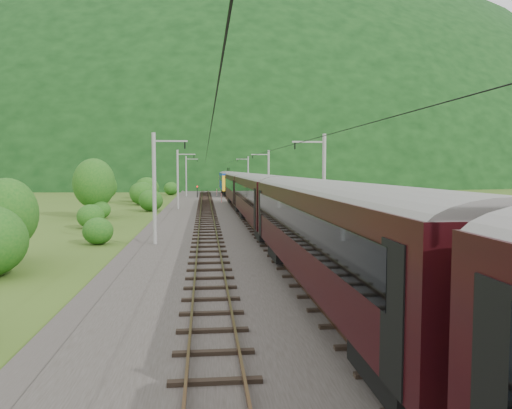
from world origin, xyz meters
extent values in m
plane|color=#39561B|center=(0.00, 0.00, 0.00)|extent=(600.00, 600.00, 0.00)
cube|color=#38332D|center=(0.00, 10.00, 0.15)|extent=(14.00, 220.00, 0.30)
cube|color=brown|center=(-3.12, 10.00, 0.49)|extent=(0.08, 220.00, 0.15)
cube|color=brown|center=(-1.68, 10.00, 0.49)|extent=(0.08, 220.00, 0.15)
cube|color=black|center=(-2.40, 10.00, 0.36)|extent=(2.40, 220.00, 0.12)
cube|color=brown|center=(1.68, 10.00, 0.49)|extent=(0.08, 220.00, 0.15)
cube|color=brown|center=(3.12, 10.00, 0.49)|extent=(0.08, 220.00, 0.15)
cube|color=black|center=(2.40, 10.00, 0.36)|extent=(2.40, 220.00, 0.12)
cylinder|color=gray|center=(-6.20, 0.00, 4.30)|extent=(0.28, 0.28, 8.00)
cube|color=gray|center=(-5.00, 0.00, 7.70)|extent=(2.40, 0.12, 0.12)
cylinder|color=black|center=(-4.00, 0.00, 7.40)|extent=(0.10, 0.10, 0.50)
cylinder|color=gray|center=(-6.20, 32.00, 4.30)|extent=(0.28, 0.28, 8.00)
cube|color=gray|center=(-5.00, 32.00, 7.70)|extent=(2.40, 0.12, 0.12)
cylinder|color=black|center=(-4.00, 32.00, 7.40)|extent=(0.10, 0.10, 0.50)
cylinder|color=gray|center=(-6.20, 64.00, 4.30)|extent=(0.28, 0.28, 8.00)
cube|color=gray|center=(-5.00, 64.00, 7.70)|extent=(2.40, 0.12, 0.12)
cylinder|color=black|center=(-4.00, 64.00, 7.40)|extent=(0.10, 0.10, 0.50)
cylinder|color=gray|center=(-6.20, 96.00, 4.30)|extent=(0.28, 0.28, 8.00)
cube|color=gray|center=(-5.00, 96.00, 7.70)|extent=(2.40, 0.12, 0.12)
cylinder|color=black|center=(-4.00, 96.00, 7.40)|extent=(0.10, 0.10, 0.50)
cylinder|color=gray|center=(-6.20, 128.00, 4.30)|extent=(0.28, 0.28, 8.00)
cube|color=gray|center=(-5.00, 128.00, 7.70)|extent=(2.40, 0.12, 0.12)
cylinder|color=black|center=(-4.00, 128.00, 7.40)|extent=(0.10, 0.10, 0.50)
cylinder|color=gray|center=(6.20, 0.00, 4.30)|extent=(0.28, 0.28, 8.00)
cube|color=gray|center=(5.00, 0.00, 7.70)|extent=(2.40, 0.12, 0.12)
cylinder|color=black|center=(4.00, 0.00, 7.40)|extent=(0.10, 0.10, 0.50)
cylinder|color=gray|center=(6.20, 32.00, 4.30)|extent=(0.28, 0.28, 8.00)
cube|color=gray|center=(5.00, 32.00, 7.70)|extent=(2.40, 0.12, 0.12)
cylinder|color=black|center=(4.00, 32.00, 7.40)|extent=(0.10, 0.10, 0.50)
cylinder|color=gray|center=(6.20, 64.00, 4.30)|extent=(0.28, 0.28, 8.00)
cube|color=gray|center=(5.00, 64.00, 7.70)|extent=(2.40, 0.12, 0.12)
cylinder|color=black|center=(4.00, 64.00, 7.40)|extent=(0.10, 0.10, 0.50)
cylinder|color=gray|center=(6.20, 96.00, 4.30)|extent=(0.28, 0.28, 8.00)
cube|color=gray|center=(5.00, 96.00, 7.70)|extent=(2.40, 0.12, 0.12)
cylinder|color=black|center=(4.00, 96.00, 7.40)|extent=(0.10, 0.10, 0.50)
cylinder|color=gray|center=(6.20, 128.00, 4.30)|extent=(0.28, 0.28, 8.00)
cube|color=gray|center=(5.00, 128.00, 7.70)|extent=(2.40, 0.12, 0.12)
cylinder|color=black|center=(4.00, 128.00, 7.40)|extent=(0.10, 0.10, 0.50)
cylinder|color=black|center=(-2.40, 10.00, 7.10)|extent=(0.03, 198.00, 0.03)
cylinder|color=black|center=(2.40, 10.00, 7.10)|extent=(0.03, 198.00, 0.03)
ellipsoid|color=black|center=(0.00, 260.00, 0.00)|extent=(504.00, 360.00, 244.00)
ellipsoid|color=black|center=(-120.00, 300.00, 0.00)|extent=(336.00, 280.00, 132.00)
cube|color=black|center=(2.40, -16.64, 3.21)|extent=(3.19, 24.20, 3.30)
cylinder|color=gray|center=(2.40, -16.64, 4.70)|extent=(3.19, 24.08, 3.19)
cube|color=black|center=(0.78, -16.64, 3.61)|extent=(0.05, 21.30, 1.27)
cube|color=black|center=(4.02, -16.64, 3.61)|extent=(0.05, 21.30, 1.27)
cube|color=black|center=(2.40, -25.11, 1.07)|extent=(2.42, 3.52, 0.99)
cube|color=black|center=(2.40, -8.17, 1.07)|extent=(2.42, 3.52, 0.99)
cube|color=black|center=(2.40, 8.48, 3.21)|extent=(3.19, 24.20, 3.30)
cylinder|color=gray|center=(2.40, 8.48, 4.70)|extent=(3.19, 24.08, 3.19)
cube|color=black|center=(0.78, 8.48, 3.61)|extent=(0.05, 21.30, 1.27)
cube|color=black|center=(4.02, 8.48, 3.61)|extent=(0.05, 21.30, 1.27)
cube|color=black|center=(2.40, 0.01, 1.07)|extent=(2.42, 3.52, 0.99)
cube|color=black|center=(2.40, 16.95, 1.07)|extent=(2.42, 3.52, 0.99)
cube|color=black|center=(2.40, 33.60, 3.21)|extent=(3.19, 24.20, 3.30)
cylinder|color=gray|center=(2.40, 33.60, 4.70)|extent=(3.19, 24.08, 3.19)
cube|color=black|center=(0.78, 33.60, 3.61)|extent=(0.05, 21.30, 1.27)
cube|color=black|center=(4.02, 33.60, 3.61)|extent=(0.05, 21.30, 1.27)
cube|color=black|center=(2.40, 25.13, 1.07)|extent=(2.42, 3.52, 0.99)
cube|color=black|center=(2.40, 42.07, 1.07)|extent=(2.42, 3.52, 0.99)
cube|color=navy|center=(2.40, 68.62, 3.21)|extent=(3.19, 19.80, 3.30)
cylinder|color=gray|center=(2.40, 68.62, 4.70)|extent=(3.19, 19.70, 3.19)
cube|color=black|center=(0.78, 68.62, 3.61)|extent=(0.05, 17.43, 1.27)
cube|color=black|center=(4.02, 68.62, 3.61)|extent=(0.05, 17.43, 1.27)
cube|color=black|center=(2.40, 61.69, 1.07)|extent=(2.42, 3.52, 0.99)
cube|color=black|center=(2.40, 75.55, 1.07)|extent=(2.42, 3.52, 0.99)
cube|color=gold|center=(2.40, 78.32, 2.99)|extent=(3.25, 0.50, 2.97)
cube|color=gold|center=(2.40, 58.92, 2.99)|extent=(3.25, 0.50, 2.97)
cube|color=black|center=(2.40, 71.62, 5.47)|extent=(0.08, 1.60, 0.99)
cylinder|color=red|center=(-0.12, 64.71, 1.03)|extent=(0.15, 0.15, 1.45)
cylinder|color=red|center=(0.15, 44.53, 1.05)|extent=(0.16, 0.16, 1.50)
cylinder|color=black|center=(-3.97, 59.24, 1.31)|extent=(0.14, 0.14, 2.02)
sphere|color=red|center=(-3.97, 59.24, 2.37)|extent=(0.24, 0.24, 0.24)
ellipsoid|color=#195115|center=(-10.66, 2.22, 1.03)|extent=(2.28, 2.28, 2.06)
ellipsoid|color=#195115|center=(-13.52, 12.80, 1.16)|extent=(2.59, 2.59, 2.33)
ellipsoid|color=#195115|center=(-14.54, 22.57, 1.01)|extent=(2.25, 2.25, 2.02)
ellipsoid|color=#195115|center=(-9.84, 32.11, 1.46)|extent=(3.25, 3.25, 2.93)
ellipsoid|color=#195115|center=(-12.37, 44.12, 1.83)|extent=(4.07, 4.07, 3.67)
ellipsoid|color=#195115|center=(-13.76, 52.17, 1.69)|extent=(3.75, 3.75, 3.37)
ellipsoid|color=#195115|center=(-13.70, 62.17, 2.07)|extent=(4.60, 4.60, 4.14)
ellipsoid|color=#195115|center=(-9.86, 74.43, 1.44)|extent=(3.21, 3.21, 2.89)
ellipsoid|color=#195115|center=(-15.43, 82.26, 1.16)|extent=(2.58, 2.58, 2.32)
ellipsoid|color=#195115|center=(-12.04, 92.01, 1.39)|extent=(3.08, 3.08, 2.77)
cylinder|color=black|center=(-14.54, -4.78, 1.40)|extent=(0.24, 0.24, 2.81)
ellipsoid|color=#195115|center=(-14.54, -4.78, 3.01)|extent=(3.61, 3.61, 4.33)
cylinder|color=black|center=(-15.46, 23.69, 1.89)|extent=(0.24, 0.24, 3.78)
ellipsoid|color=#195115|center=(-15.46, 23.69, 4.05)|extent=(4.86, 4.86, 5.83)
cylinder|color=black|center=(-19.18, 51.45, 1.27)|extent=(0.24, 0.24, 2.54)
ellipsoid|color=#195115|center=(-19.18, 51.45, 2.72)|extent=(3.27, 3.27, 3.92)
ellipsoid|color=#195115|center=(12.47, -2.72, 1.51)|extent=(3.36, 3.36, 3.02)
ellipsoid|color=#195115|center=(11.50, 22.00, 1.16)|extent=(2.57, 2.57, 2.31)
ellipsoid|color=#195115|center=(10.09, 40.49, 1.30)|extent=(2.88, 2.88, 2.59)
ellipsoid|color=#195115|center=(12.52, 57.56, 1.16)|extent=(2.59, 2.59, 2.33)
camera|label=1|loc=(-2.64, -36.24, 5.70)|focal=35.00mm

